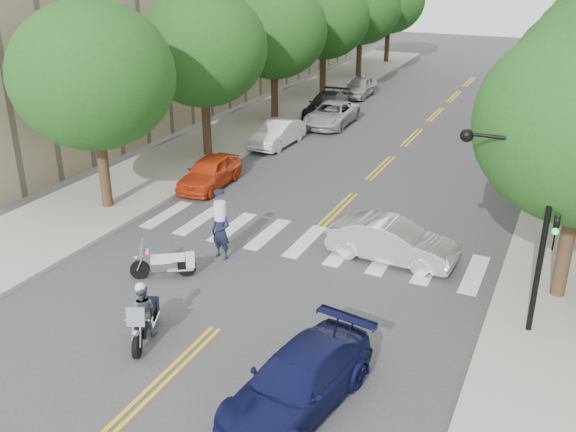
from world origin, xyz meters
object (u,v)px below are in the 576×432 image
Objects in this scene: motorcycle_police at (143,314)px; officer_standing at (221,231)px; sedan_blue at (298,382)px; motorcycle_parked at (169,263)px; convertible at (392,241)px.

officer_standing is (-0.61, 5.29, 0.22)m from motorcycle_police.
sedan_blue is (5.66, -6.12, -0.31)m from officer_standing.
motorcycle_parked is at bearing -89.15° from motorcycle_police.
officer_standing is 0.42× the size of sedan_blue.
officer_standing is at bearing 116.47° from convertible.
officer_standing reaches higher than motorcycle_police.
sedan_blue is (6.54, -4.17, 0.22)m from motorcycle_parked.
officer_standing reaches higher than convertible.
motorcycle_police is 0.43× the size of sedan_blue.
motorcycle_parked is 7.66m from convertible.
motorcycle_police is 3.67m from motorcycle_parked.
motorcycle_parked is (-1.49, 3.34, -0.31)m from motorcycle_police.
motorcycle_police reaches higher than convertible.
motorcycle_police is 1.09× the size of motorcycle_parked.
convertible is at bearing 29.87° from officer_standing.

